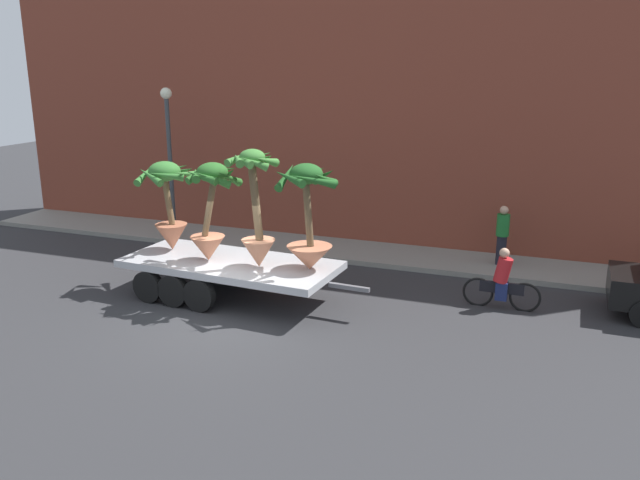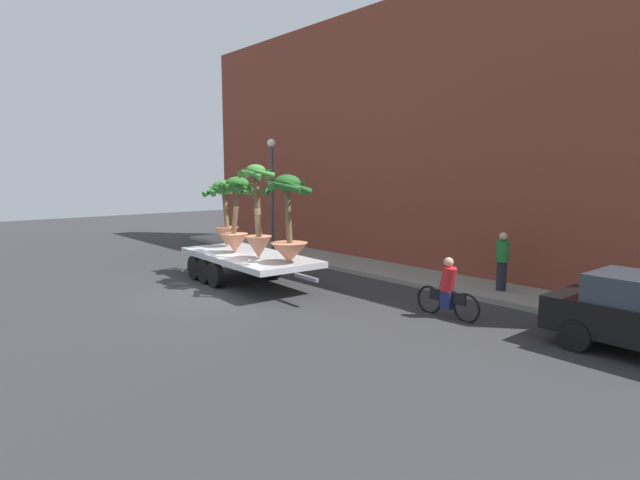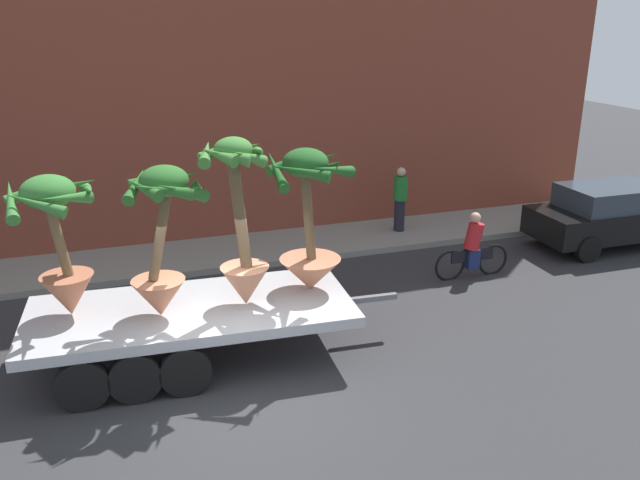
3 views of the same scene
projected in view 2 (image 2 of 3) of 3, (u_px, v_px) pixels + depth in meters
ground_plane at (220, 293)px, 15.09m from camera, size 60.00×60.00×0.00m
sidewalk at (364, 266)px, 19.03m from camera, size 24.00×2.20×0.15m
building_facade at (396, 137)px, 19.48m from camera, size 24.00×1.20×9.85m
flatbed_trailer at (244, 260)px, 16.46m from camera, size 6.42×2.62×0.98m
potted_palm_rear at (288, 223)px, 14.54m from camera, size 1.58×1.59×2.53m
potted_palm_middle at (236, 213)px, 16.24m from camera, size 1.33×1.36×2.46m
potted_palm_front at (226, 210)px, 17.73m from camera, size 1.49×1.50×2.33m
potted_palm_extra at (257, 214)px, 15.30m from camera, size 1.16×1.14×2.84m
cyclist at (448, 291)px, 12.53m from camera, size 1.84×0.34×1.54m
pedestrian_near_gate at (502, 260)px, 14.72m from camera, size 0.36×0.36×1.71m
street_lamp at (272, 180)px, 21.65m from camera, size 0.36×0.36×4.83m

